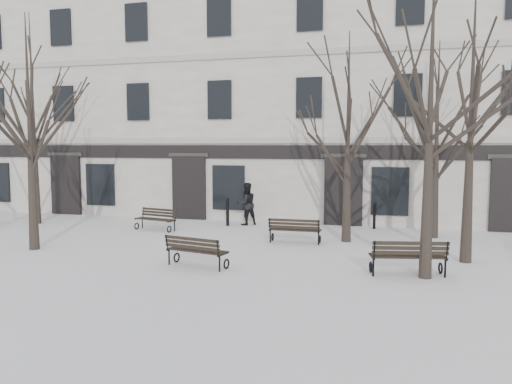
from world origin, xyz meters
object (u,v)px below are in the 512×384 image
(bench_3, at_px, (156,218))
(bench_4, at_px, (295,229))
(tree_1, at_px, (29,104))
(tree_3, at_px, (472,84))
(tree_2, at_px, (431,75))
(bench_1, at_px, (196,250))
(bench_2, at_px, (408,256))

(bench_3, bearing_deg, bench_4, 0.36)
(tree_1, height_order, tree_3, tree_3)
(tree_1, bearing_deg, bench_4, 21.37)
(tree_2, distance_m, bench_3, 11.99)
(tree_2, xyz_separation_m, bench_1, (-6.10, -0.49, -4.65))
(tree_2, height_order, bench_1, tree_2)
(tree_2, distance_m, tree_3, 2.45)
(tree_1, bearing_deg, bench_2, -1.65)
(tree_3, relative_size, bench_3, 4.53)
(tree_2, relative_size, bench_4, 4.59)
(bench_2, bearing_deg, bench_4, -55.35)
(bench_1, bearing_deg, tree_2, -162.73)
(tree_1, xyz_separation_m, tree_3, (13.38, 1.68, 0.39))
(tree_2, bearing_deg, tree_1, 177.99)
(tree_1, distance_m, tree_3, 13.49)
(tree_1, height_order, bench_1, tree_1)
(tree_2, bearing_deg, bench_2, 167.90)
(bench_1, xyz_separation_m, bench_2, (5.68, 0.58, 0.04))
(tree_2, relative_size, bench_1, 4.40)
(tree_3, distance_m, bench_2, 5.28)
(bench_1, distance_m, bench_4, 4.55)
(tree_1, bearing_deg, tree_3, 7.16)
(tree_2, bearing_deg, bench_3, 154.04)
(tree_3, height_order, bench_4, tree_3)
(tree_3, xyz_separation_m, bench_2, (-1.67, -2.02, -4.58))
(tree_1, relative_size, bench_3, 4.19)
(tree_3, distance_m, bench_1, 9.06)
(tree_2, distance_m, bench_2, 4.63)
(tree_3, height_order, bench_1, tree_3)
(bench_4, bearing_deg, bench_2, 136.08)
(tree_2, bearing_deg, tree_3, 59.22)
(bench_1, height_order, bench_2, bench_2)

